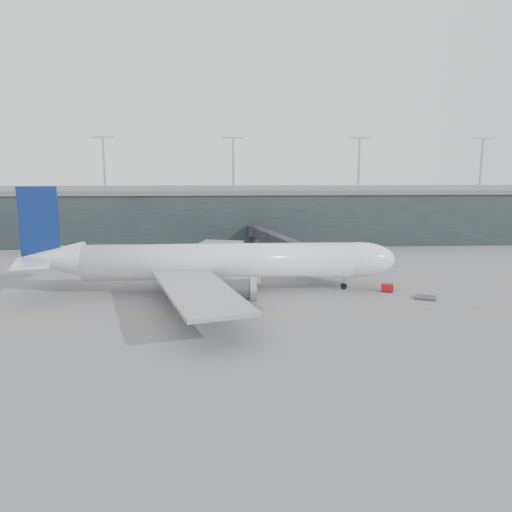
{
  "coord_description": "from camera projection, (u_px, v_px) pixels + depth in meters",
  "views": [
    {
      "loc": [
        3.42,
        -91.3,
        22.1
      ],
      "look_at": [
        8.34,
        -4.0,
        5.96
      ],
      "focal_mm": 35.0,
      "sensor_mm": 36.0,
      "label": 1
    }
  ],
  "objects": [
    {
      "name": "cone_wing_stbd",
      "position": [
        263.0,
        307.0,
        76.96
      ],
      "size": [
        0.47,
        0.47,
        0.75
      ],
      "primitive_type": "cone",
      "color": "orange",
      "rests_on": "ground"
    },
    {
      "name": "terminal",
      "position": [
        217.0,
        213.0,
        149.02
      ],
      "size": [
        240.0,
        36.0,
        29.0
      ],
      "color": "black",
      "rests_on": "ground"
    },
    {
      "name": "taxiline_b",
      "position": [
        206.0,
        316.0,
        73.82
      ],
      "size": [
        160.0,
        0.25,
        0.02
      ],
      "primitive_type": "cube",
      "color": "orange",
      "rests_on": "ground"
    },
    {
      "name": "uld_c",
      "position": [
        212.0,
        268.0,
        103.47
      ],
      "size": [
        1.86,
        1.53,
        1.61
      ],
      "rotation": [
        0.0,
        0.0,
        -0.07
      ],
      "color": "#3D3D42",
      "rests_on": "ground"
    },
    {
      "name": "ground",
      "position": [
        210.0,
        284.0,
        93.46
      ],
      "size": [
        320.0,
        320.0,
        0.0
      ],
      "primitive_type": "plane",
      "color": "slate",
      "rests_on": "ground"
    },
    {
      "name": "cone_tail",
      "position": [
        164.0,
        296.0,
        83.74
      ],
      "size": [
        0.42,
        0.42,
        0.67
      ],
      "primitive_type": "cone",
      "color": "orange",
      "rests_on": "ground"
    },
    {
      "name": "taxiline_lead_main",
      "position": [
        235.0,
        263.0,
        113.37
      ],
      "size": [
        0.25,
        60.0,
        0.02
      ],
      "primitive_type": "cube",
      "color": "orange",
      "rests_on": "ground"
    },
    {
      "name": "gse_cart",
      "position": [
        387.0,
        287.0,
        87.53
      ],
      "size": [
        2.27,
        1.73,
        1.38
      ],
      "rotation": [
        0.0,
        0.0,
        -0.24
      ],
      "color": "#9F0B10",
      "rests_on": "ground"
    },
    {
      "name": "uld_b",
      "position": [
        193.0,
        266.0,
        105.3
      ],
      "size": [
        2.23,
        1.9,
        1.81
      ],
      "rotation": [
        0.0,
        0.0,
        -0.17
      ],
      "color": "#3D3D42",
      "rests_on": "ground"
    },
    {
      "name": "cone_wing_port",
      "position": [
        252.0,
        268.0,
        106.26
      ],
      "size": [
        0.48,
        0.48,
        0.76
      ],
      "primitive_type": "cone",
      "color": "orange",
      "rests_on": "ground"
    },
    {
      "name": "cone_nose",
      "position": [
        413.0,
        288.0,
        89.37
      ],
      "size": [
        0.39,
        0.39,
        0.61
      ],
      "primitive_type": "cone",
      "color": "orange",
      "rests_on": "ground"
    },
    {
      "name": "main_aircraft",
      "position": [
        217.0,
        262.0,
        87.16
      ],
      "size": [
        65.69,
        61.96,
        18.48
      ],
      "rotation": [
        0.0,
        0.0,
        0.01
      ],
      "color": "silver",
      "rests_on": "ground"
    },
    {
      "name": "jet_bridge",
      "position": [
        285.0,
        241.0,
        115.2
      ],
      "size": [
        12.79,
        44.19,
        6.15
      ],
      "rotation": [
        0.0,
        0.0,
        0.25
      ],
      "color": "#28282C",
      "rests_on": "ground"
    },
    {
      "name": "uld_a",
      "position": [
        190.0,
        269.0,
        102.28
      ],
      "size": [
        2.52,
        2.27,
        1.89
      ],
      "rotation": [
        0.0,
        0.0,
        0.35
      ],
      "color": "#3D3D42",
      "rests_on": "ground"
    },
    {
      "name": "taxiline_a",
      "position": [
        210.0,
        289.0,
        89.53
      ],
      "size": [
        160.0,
        0.25,
        0.02
      ],
      "primitive_type": "cube",
      "color": "orange",
      "rests_on": "ground"
    },
    {
      "name": "baggage_dolly",
      "position": [
        425.0,
        298.0,
        83.11
      ],
      "size": [
        4.1,
        3.76,
        0.33
      ],
      "primitive_type": "cube",
      "rotation": [
        0.0,
        0.0,
        -0.41
      ],
      "color": "#37363B",
      "rests_on": "ground"
    }
  ]
}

